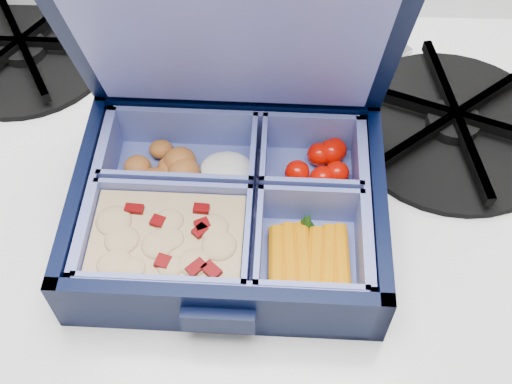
# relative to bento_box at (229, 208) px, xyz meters

# --- Properties ---
(bento_box) EXTENTS (0.23, 0.18, 0.05)m
(bento_box) POSITION_rel_bento_box_xyz_m (0.00, 0.00, 0.00)
(bento_box) COLOR black
(bento_box) RESTS_ON stove
(burner_grate) EXTENTS (0.24, 0.24, 0.03)m
(burner_grate) POSITION_rel_bento_box_xyz_m (0.19, 0.11, -0.01)
(burner_grate) COLOR black
(burner_grate) RESTS_ON stove
(burner_grate_rear) EXTENTS (0.17, 0.17, 0.02)m
(burner_grate_rear) POSITION_rel_bento_box_xyz_m (-0.21, 0.19, -0.02)
(burner_grate_rear) COLOR black
(burner_grate_rear) RESTS_ON stove
(fork) EXTENTS (0.16, 0.14, 0.01)m
(fork) POSITION_rel_bento_box_xyz_m (0.08, 0.15, -0.02)
(fork) COLOR #A8A8A8
(fork) RESTS_ON stove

